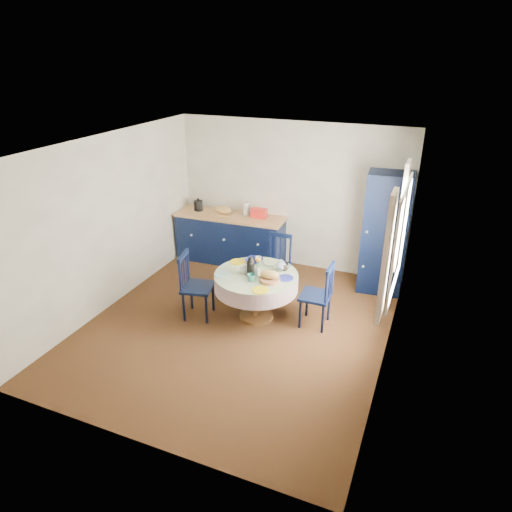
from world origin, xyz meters
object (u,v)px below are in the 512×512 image
Objects in this scene: chair_left at (195,285)px; chair_right at (318,295)px; chair_far at (277,264)px; pantry_cabinet at (385,234)px; kitchen_counter at (230,237)px; mug_d at (258,260)px; mug_a at (244,270)px; dining_table at (257,282)px; mug_b at (251,278)px; cobalt_bowl at (254,261)px; mug_c at (284,267)px.

chair_left is 1.74m from chair_right.
chair_far is at bearing -47.93° from chair_left.
pantry_cabinet is at bearing 24.83° from chair_far.
kitchen_counter reaches higher than mug_d.
mug_a is at bearing -61.46° from kitchen_counter.
mug_d is at bearing 108.82° from dining_table.
dining_table is 0.88m from chair_far.
mug_d is (-0.97, 0.20, 0.27)m from chair_right.
dining_table is 1.24× the size of chair_right.
cobalt_bowl is at bearing 108.71° from mug_b.
kitchen_counter reaches higher than dining_table.
pantry_cabinet is 2.18m from dining_table.
chair_far reaches higher than mug_c.
mug_c is (-1.18, -1.29, -0.20)m from pantry_cabinet.
mug_d is (-1.61, -1.18, -0.21)m from pantry_cabinet.
chair_right is 7.49× the size of mug_a.
mug_b is at bearing -98.82° from chair_left.
cobalt_bowl is (-0.00, 0.37, -0.02)m from mug_a.
kitchen_counter is at bearing 137.43° from mug_c.
mug_a is at bearing -140.67° from pantry_cabinet.
mug_b is 0.60m from mug_d.
kitchen_counter is at bearing 129.94° from mug_d.
mug_c is (1.48, -1.36, 0.30)m from kitchen_counter.
mug_a is at bearing -97.46° from mug_d.
pantry_cabinet reaches higher than dining_table.
pantry_cabinet is 1.97× the size of chair_left.
mug_a is 0.57m from mug_c.
pantry_cabinet is at bearing 43.64° from mug_a.
chair_left reaches higher than cobalt_bowl.
cobalt_bowl is (0.66, 0.60, 0.24)m from chair_left.
pantry_cabinet is 1.72m from chair_far.
cobalt_bowl is (-0.16, -0.53, 0.26)m from chair_far.
chair_far is (0.82, 1.14, -0.02)m from chair_left.
pantry_cabinet is at bearing 154.95° from chair_right.
chair_right reaches higher than mug_a.
chair_far is 0.74m from mug_c.
chair_far is 0.96m from mug_a.
chair_left reaches higher than mug_a.
mug_d is at bearing 82.54° from mug_a.
mug_b is (0.85, 0.05, 0.26)m from chair_left.
chair_left is at bearing -162.29° from dining_table.
kitchen_counter is 18.22× the size of mug_b.
pantry_cabinet is 2.30m from mug_a.
kitchen_counter is 21.71× the size of mug_d.
mug_b is at bearing -71.29° from cobalt_bowl.
dining_table is at bearing 10.70° from mug_a.
chair_right is at bearing -38.86° from chair_far.
mug_a is 0.37m from cobalt_bowl.
chair_right is 3.86× the size of cobalt_bowl.
cobalt_bowl is at bearing 117.87° from dining_table.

